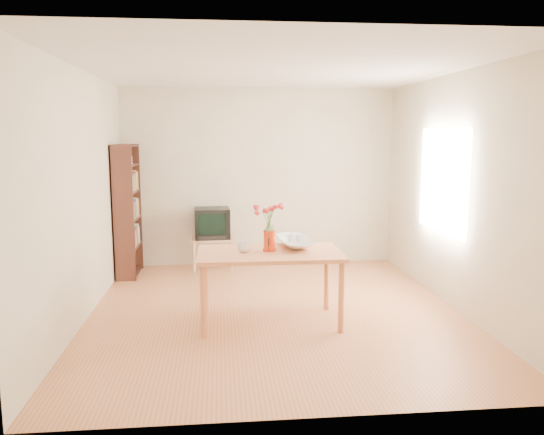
{
  "coord_description": "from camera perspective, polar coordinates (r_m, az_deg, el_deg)",
  "views": [
    {
      "loc": [
        -0.58,
        -5.58,
        1.92
      ],
      "look_at": [
        0.0,
        0.3,
        1.0
      ],
      "focal_mm": 35.0,
      "sensor_mm": 36.0,
      "label": 1
    }
  ],
  "objects": [
    {
      "name": "room",
      "position": [
        5.65,
        0.59,
        2.57
      ],
      "size": [
        4.5,
        4.5,
        4.5
      ],
      "color": "#B0683E",
      "rests_on": "ground"
    },
    {
      "name": "bowl",
      "position": [
        5.63,
        2.45,
        -0.71
      ],
      "size": [
        0.54,
        0.54,
        0.47
      ],
      "primitive_type": "imported",
      "rotation": [
        0.0,
        0.0,
        0.08
      ],
      "color": "white",
      "rests_on": "table"
    },
    {
      "name": "pitcher",
      "position": [
        5.41,
        -0.28,
        -2.63
      ],
      "size": [
        0.14,
        0.21,
        0.21
      ],
      "rotation": [
        0.0,
        0.0,
        -0.15
      ],
      "color": "red",
      "rests_on": "table"
    },
    {
      "name": "flowers",
      "position": [
        5.36,
        -0.28,
        0.17
      ],
      "size": [
        0.23,
        0.23,
        0.33
      ],
      "primitive_type": null,
      "color": "#F63940",
      "rests_on": "pitcher"
    },
    {
      "name": "teacup_a",
      "position": [
        5.63,
        2.04,
        -1.19
      ],
      "size": [
        0.1,
        0.1,
        0.06
      ],
      "primitive_type": "imported",
      "rotation": [
        0.0,
        0.0,
        0.93
      ],
      "color": "white",
      "rests_on": "bowl"
    },
    {
      "name": "mug",
      "position": [
        5.35,
        -3.04,
        -3.26
      ],
      "size": [
        0.17,
        0.17,
        0.1
      ],
      "primitive_type": "imported",
      "rotation": [
        0.0,
        0.0,
        3.55
      ],
      "color": "white",
      "rests_on": "table"
    },
    {
      "name": "television",
      "position": [
        7.67,
        -6.45,
        -0.54
      ],
      "size": [
        0.52,
        0.48,
        0.43
      ],
      "rotation": [
        0.0,
        0.0,
        0.05
      ],
      "color": "black",
      "rests_on": "tv_stand"
    },
    {
      "name": "bookshelf",
      "position": [
        7.52,
        -15.27,
        0.27
      ],
      "size": [
        0.28,
        0.7,
        1.8
      ],
      "color": "#331711",
      "rests_on": "ground"
    },
    {
      "name": "tv_stand",
      "position": [
        7.71,
        -6.42,
        -2.69
      ],
      "size": [
        0.6,
        0.45,
        0.46
      ],
      "color": "#DEA97D",
      "rests_on": "ground"
    },
    {
      "name": "table",
      "position": [
        5.41,
        -0.26,
        -4.5
      ],
      "size": [
        1.45,
        0.83,
        0.75
      ],
      "rotation": [
        0.0,
        0.0,
        -0.0
      ],
      "color": "#C77144",
      "rests_on": "ground"
    },
    {
      "name": "teacup_b",
      "position": [
        5.67,
        2.87,
        -1.16
      ],
      "size": [
        0.08,
        0.08,
        0.06
      ],
      "primitive_type": "imported",
      "rotation": [
        0.0,
        0.0,
        1.87
      ],
      "color": "white",
      "rests_on": "bowl"
    }
  ]
}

